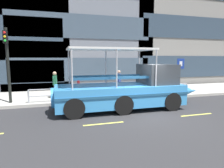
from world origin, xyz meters
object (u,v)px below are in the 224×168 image
Objects in this scene: traffic_light_pole at (7,58)px; pedestrian_mid_left at (119,79)px; duck_tour_boat at (128,90)px; pedestrian_near_stern at (55,82)px; pedestrian_near_bow at (155,80)px; pedestrian_mid_right at (78,85)px; parking_sign at (180,70)px.

traffic_light_pole is 7.49m from pedestrian_mid_left.
duck_tour_boat reaches higher than pedestrian_near_stern.
duck_tour_boat is 3.76m from pedestrian_mid_left.
pedestrian_near_bow is 0.95× the size of pedestrian_near_stern.
pedestrian_mid_right is (-2.49, 2.80, 0.03)m from duck_tour_boat.
parking_sign is 5.69m from duck_tour_boat.
pedestrian_near_bow is at bearing -0.60° from pedestrian_near_stern.
pedestrian_mid_left is at bearing 163.92° from parking_sign.
pedestrian_mid_left is 0.99× the size of pedestrian_near_stern.
pedestrian_near_stern is at bearing 15.22° from traffic_light_pole.
traffic_light_pole reaches higher than pedestrian_mid_left.
duck_tour_boat is 4.94× the size of pedestrian_mid_left.
traffic_light_pole reaches higher than pedestrian_mid_right.
duck_tour_boat reaches higher than pedestrian_mid_left.
pedestrian_mid_left is 1.17× the size of pedestrian_mid_right.
pedestrian_near_bow is 0.96× the size of pedestrian_mid_left.
duck_tour_boat is (-5.06, -2.43, -0.90)m from parking_sign.
pedestrian_mid_left is at bearing 16.01° from pedestrian_mid_right.
traffic_light_pole is 4.45m from pedestrian_mid_right.
duck_tour_boat is 5.16× the size of pedestrian_near_bow.
traffic_light_pole reaches higher than parking_sign.
traffic_light_pole is 2.91× the size of pedestrian_mid_right.
pedestrian_near_bow is (9.90, 0.63, -1.63)m from traffic_light_pole.
traffic_light_pole is 2.47× the size of pedestrian_near_stern.
parking_sign reaches higher than pedestrian_near_stern.
pedestrian_mid_right is (-7.55, 0.37, -0.88)m from parking_sign.
pedestrian_near_bow is at bearing -12.17° from pedestrian_mid_left.
traffic_light_pole reaches higher than duck_tour_boat.
pedestrian_near_bow is (3.33, 3.12, 0.13)m from duck_tour_boat.
pedestrian_mid_right is 1.56m from pedestrian_near_stern.
parking_sign is 0.30× the size of duck_tour_boat.
traffic_light_pole is 2.60× the size of pedestrian_near_bow.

